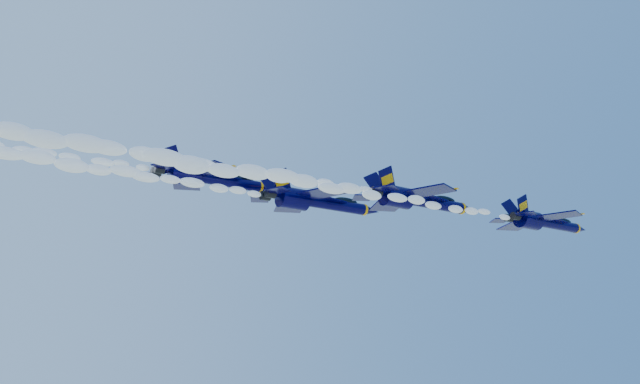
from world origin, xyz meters
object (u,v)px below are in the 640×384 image
jet_second (418,200)px  jet_fourth (210,178)px  jet_lead (544,222)px  jet_third (317,201)px

jet_second → jet_fourth: bearing=140.2°
jet_lead → jet_second: jet_second is taller
jet_third → jet_fourth: 14.36m
jet_lead → jet_second: bearing=162.7°
jet_lead → jet_fourth: 43.41m
jet_lead → jet_second: size_ratio=0.88×
jet_second → jet_fourth: size_ratio=0.99×
jet_third → jet_fourth: size_ratio=1.07×
jet_second → jet_third: 14.19m
jet_lead → jet_third: bearing=143.5°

